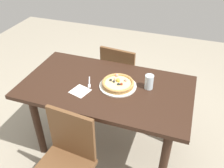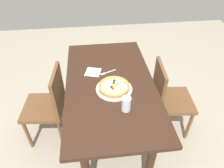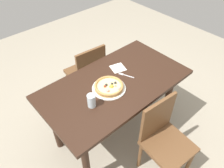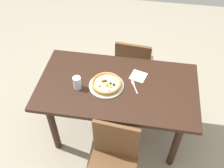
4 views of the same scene
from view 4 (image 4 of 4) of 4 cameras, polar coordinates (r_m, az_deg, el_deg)
The scene contains 9 objects.
ground_plane at distance 2.99m, azimuth 0.98°, elevation -10.54°, with size 6.00×6.00×0.00m, color #9E937F.
dining_table at distance 2.46m, azimuth 1.18°, elevation -2.15°, with size 1.46×0.80×0.78m.
chair_near at distance 2.27m, azimuth 0.07°, elevation -17.05°, with size 0.43×0.43×0.86m.
chair_far at distance 3.02m, azimuth 4.70°, elevation 3.92°, with size 0.43×0.43×0.86m.
plate at distance 2.36m, azimuth -1.22°, elevation -0.32°, with size 0.32×0.32×0.01m, color silver.
pizza at distance 2.34m, azimuth -1.23°, elevation 0.09°, with size 0.27×0.27×0.05m.
fork at distance 2.37m, azimuth 4.85°, elevation -0.41°, with size 0.08×0.16×0.00m.
drinking_glass at distance 2.33m, azimuth -7.61°, elevation 0.27°, with size 0.07×0.07×0.12m, color silver.
napkin at distance 2.47m, azimuth 5.76°, elevation 1.73°, with size 0.14×0.14×0.00m, color white.
Camera 4 is at (0.21, -1.62, 2.50)m, focal length 41.91 mm.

